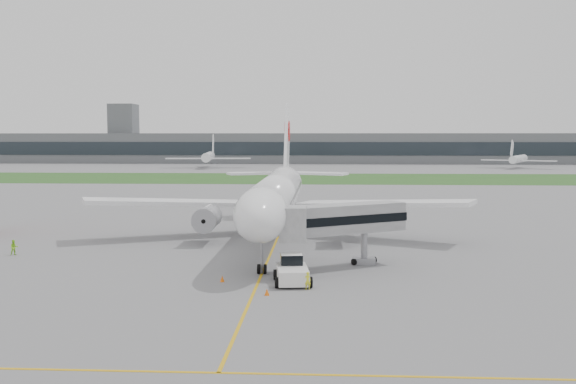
# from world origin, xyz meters

# --- Properties ---
(ground) EXTENTS (600.00, 600.00, 0.00)m
(ground) POSITION_xyz_m (0.00, 0.00, 0.00)
(ground) COLOR gray
(ground) RESTS_ON ground
(apron_markings) EXTENTS (70.00, 70.00, 0.04)m
(apron_markings) POSITION_xyz_m (0.00, -5.00, 0.00)
(apron_markings) COLOR gold
(apron_markings) RESTS_ON ground
(grass_strip) EXTENTS (600.00, 50.00, 0.02)m
(grass_strip) POSITION_xyz_m (0.00, 120.00, 0.01)
(grass_strip) COLOR #28541F
(grass_strip) RESTS_ON ground
(terminal_building) EXTENTS (320.00, 22.30, 14.00)m
(terminal_building) POSITION_xyz_m (0.00, 229.87, 7.00)
(terminal_building) COLOR slate
(terminal_building) RESTS_ON ground
(control_tower) EXTENTS (12.00, 12.00, 56.00)m
(control_tower) POSITION_xyz_m (-90.00, 232.00, 0.00)
(control_tower) COLOR slate
(control_tower) RESTS_ON ground
(airliner) EXTENTS (48.13, 53.95, 17.88)m
(airliner) POSITION_xyz_m (0.00, 4.87, 5.66)
(airliner) COLOR white
(airliner) RESTS_ON ground
(pushback_tug) EXTENTS (3.59, 4.91, 2.37)m
(pushback_tug) POSITION_xyz_m (2.97, -18.49, 1.09)
(pushback_tug) COLOR white
(pushback_tug) RESTS_ON ground
(jet_bridge) EXTENTS (12.71, 9.96, 6.36)m
(jet_bridge) POSITION_xyz_m (6.95, -12.29, 4.70)
(jet_bridge) COLOR #B3B3B6
(jet_bridge) RESTS_ON ground
(safety_cone_left) EXTENTS (0.39, 0.39, 0.54)m
(safety_cone_left) POSITION_xyz_m (-3.17, -18.44, 0.27)
(safety_cone_left) COLOR orange
(safety_cone_left) RESTS_ON ground
(safety_cone_right) EXTENTS (0.40, 0.40, 0.55)m
(safety_cone_right) POSITION_xyz_m (1.16, -23.02, 0.28)
(safety_cone_right) COLOR orange
(safety_cone_right) RESTS_ON ground
(ground_crew_near) EXTENTS (0.61, 0.46, 1.51)m
(ground_crew_near) POSITION_xyz_m (4.36, -20.96, 0.76)
(ground_crew_near) COLOR #F6F829
(ground_crew_near) RESTS_ON ground
(ground_crew_far) EXTENTS (1.02, 0.98, 1.66)m
(ground_crew_far) POSITION_xyz_m (-27.39, -7.16, 0.83)
(ground_crew_far) COLOR #96E726
(ground_crew_far) RESTS_ON ground
(distant_aircraft_left) EXTENTS (36.95, 33.44, 12.93)m
(distant_aircraft_left) POSITION_xyz_m (-40.05, 181.79, 0.00)
(distant_aircraft_left) COLOR white
(distant_aircraft_left) RESTS_ON ground
(distant_aircraft_right) EXTENTS (36.33, 34.82, 10.79)m
(distant_aircraft_right) POSITION_xyz_m (82.66, 183.04, 0.00)
(distant_aircraft_right) COLOR white
(distant_aircraft_right) RESTS_ON ground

